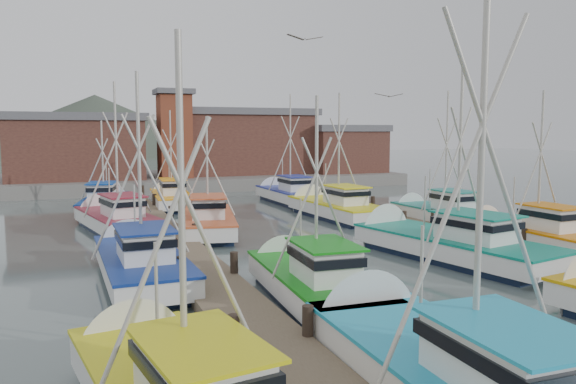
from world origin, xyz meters
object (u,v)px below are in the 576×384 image
object	(u,v)px
boat_4	(309,282)
boat_12	(171,198)
lookout_tower	(174,133)
boat_0	(449,371)
boat_8	(208,221)

from	to	relation	value
boat_4	boat_12	bearing A→B (deg)	94.26
boat_4	boat_12	size ratio (longest dim) A/B	0.99
lookout_tower	boat_0	bearing A→B (deg)	-92.97
boat_12	lookout_tower	bearing A→B (deg)	82.02
lookout_tower	boat_0	distance (m)	46.02
boat_8	boat_12	bearing A→B (deg)	102.29
boat_8	boat_12	size ratio (longest dim) A/B	1.08
boat_8	boat_4	bearing A→B (deg)	-77.49
lookout_tower	boat_4	size ratio (longest dim) A/B	1.00
boat_4	boat_12	world-z (taller)	boat_12
lookout_tower	boat_12	size ratio (longest dim) A/B	0.99
boat_0	boat_4	world-z (taller)	boat_0
lookout_tower	boat_0	size ratio (longest dim) A/B	0.78
boat_0	boat_12	bearing A→B (deg)	91.79
boat_12	boat_8	bearing A→B (deg)	-85.83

